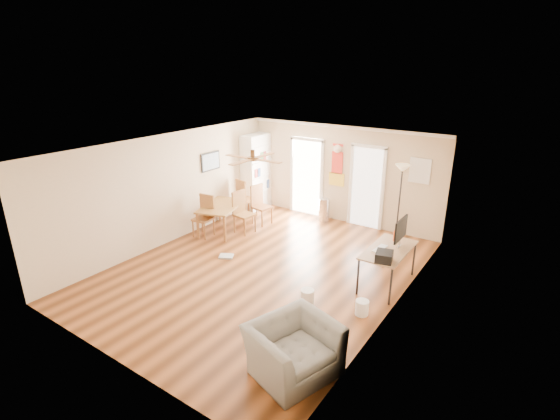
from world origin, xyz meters
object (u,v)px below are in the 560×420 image
Objects in this scene: computer_desk at (387,267)px; armchair at (293,349)px; dining_chair_far at (247,198)px; wastebasket_a at (307,297)px; dining_chair_near at (203,217)px; trash_can at (324,210)px; dining_table at (222,218)px; bookshelf at (257,172)px; torchiere_lamp at (399,202)px; dining_chair_right_b at (244,213)px; wastebasket_b at (362,308)px; printer at (384,257)px; dining_chair_right_a at (262,205)px.

computer_desk is 3.08m from armchair.
dining_chair_far is 4.80m from wastebasket_a.
dining_chair_far is at bearing 141.55° from wastebasket_a.
dining_chair_near is 3.29m from trash_can.
trash_can is at bearing 48.88° from dining_table.
bookshelf is 2.05× the size of dining_chair_far.
trash_can is 0.45× the size of computer_desk.
dining_table is at bearing 68.79° from dining_chair_near.
computer_desk reaches higher than wastebasket_a.
torchiere_lamp reaches higher than wastebasket_a.
dining_chair_far is 1.67× the size of trash_can.
bookshelf is 5.39m from computer_desk.
dining_chair_right_b is at bearing 172.81° from computer_desk.
bookshelf reaches higher than wastebasket_b.
dining_table is 4.08× the size of printer.
trash_can is at bearing 114.57° from wastebasket_a.
dining_table is 2.79m from trash_can.
dining_table is at bearing 176.79° from computer_desk.
dining_chair_far reaches higher than dining_chair_right_a.
torchiere_lamp is 6.56× the size of wastebasket_a.
dining_table is 1.22× the size of armchair.
printer reaches higher than trash_can.
dining_chair_near is 0.73× the size of computer_desk.
dining_chair_right_b reaches higher than printer.
armchair is (4.47, -4.57, -0.16)m from dining_chair_far.
trash_can is at bearing 47.22° from dining_chair_near.
printer is at bearing -79.07° from computer_desk.
dining_chair_right_a is 0.74× the size of computer_desk.
dining_chair_far is at bearing 162.19° from computer_desk.
torchiere_lamp reaches higher than dining_chair_near.
dining_chair_right_a is 0.91× the size of armchair.
dining_chair_right_b is at bearing 156.47° from wastebasket_b.
trash_can is at bearing -28.65° from dining_chair_right_b.
torchiere_lamp is (2.04, 0.00, 0.61)m from trash_can.
dining_chair_right_b is at bearing 64.84° from armchair.
dining_chair_far is at bearing 79.11° from dining_chair_right_a.
wastebasket_b is (3.98, -2.47, -0.39)m from dining_chair_right_a.
wastebasket_b is at bearing 14.40° from wastebasket_a.
wastebasket_b is at bearing -107.49° from dining_chair_right_b.
torchiere_lamp is 3.73m from wastebasket_b.
trash_can is at bearing -179.97° from torchiere_lamp.
printer is at bearing -98.30° from dining_chair_right_b.
torchiere_lamp is at bearing -5.87° from bookshelf.
printer is at bearing -75.79° from torchiere_lamp.
dining_table is 1.14m from dining_chair_right_a.
torchiere_lamp reaches higher than trash_can.
computer_desk reaches higher than wastebasket_b.
bookshelf is at bearing 89.10° from dining_chair_near.
dining_chair_right_a reaches higher than dining_chair_near.
dining_chair_near is 0.96× the size of dining_chair_far.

